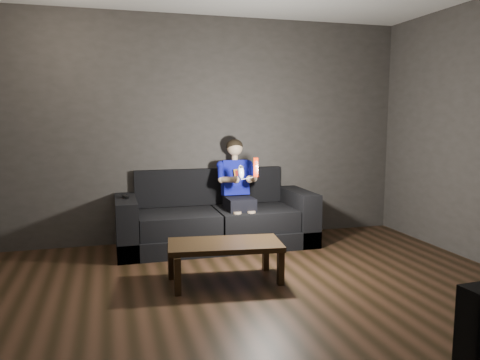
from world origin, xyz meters
name	(u,v)px	position (x,y,z in m)	size (l,w,h in m)	color
floor	(277,320)	(0.00, 0.00, 0.00)	(5.00, 5.00, 0.00)	black
back_wall	(207,130)	(0.00, 2.50, 1.35)	(5.00, 0.04, 2.70)	#383531
sofa	(215,221)	(0.02, 2.18, 0.29)	(2.28, 0.98, 0.88)	black
child	(237,183)	(0.28, 2.12, 0.74)	(0.46, 0.57, 1.14)	black
wii_remote_red	(256,167)	(0.36, 1.68, 0.96)	(0.07, 0.09, 0.21)	#BE1C00
nunchuk_white	(241,172)	(0.20, 1.68, 0.92)	(0.07, 0.10, 0.16)	white
wii_remote_black	(125,197)	(-1.01, 2.10, 0.63)	(0.07, 0.16, 0.03)	black
coffee_table	(225,248)	(-0.18, 0.90, 0.32)	(1.08, 0.63, 0.37)	black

